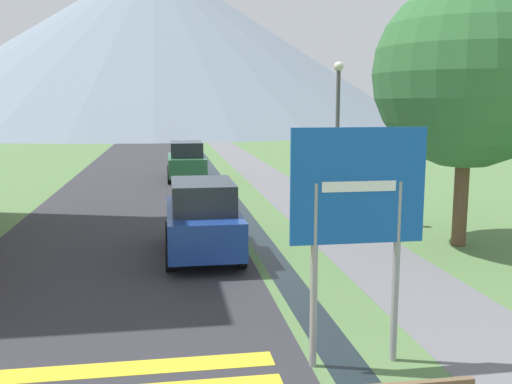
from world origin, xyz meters
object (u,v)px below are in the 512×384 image
at_px(parked_car_far, 186,161).
at_px(streetlamp, 337,129).
at_px(parked_car_near, 202,219).
at_px(tree_by_path, 468,74).
at_px(road_sign, 358,209).

relative_size(parked_car_far, streetlamp, 0.85).
distance_m(parked_car_near, tree_by_path, 7.37).
distance_m(parked_car_near, streetlamp, 5.49).
height_order(parked_car_far, streetlamp, streetlamp).
xyz_separation_m(parked_car_near, parked_car_far, (0.12, 13.53, 0.00)).
distance_m(road_sign, parked_car_near, 6.39).
height_order(parked_car_near, tree_by_path, tree_by_path).
relative_size(road_sign, parked_car_far, 0.82).
bearing_deg(road_sign, parked_car_near, 105.91).
bearing_deg(parked_car_near, streetlamp, 35.54).
bearing_deg(parked_car_far, tree_by_path, -64.58).
relative_size(streetlamp, tree_by_path, 0.72).
relative_size(parked_car_near, tree_by_path, 0.58).
distance_m(road_sign, tree_by_path, 8.01).
relative_size(parked_car_near, streetlamp, 0.80).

